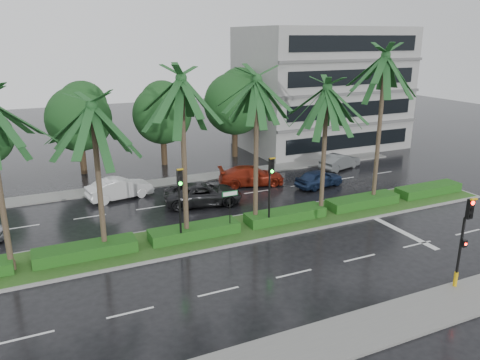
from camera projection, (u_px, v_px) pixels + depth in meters
name	position (u px, v px, depth m)	size (l,w,h in m)	color
ground	(249.00, 236.00, 27.21)	(120.00, 120.00, 0.00)	black
near_sidewalk	(363.00, 331.00, 18.35)	(40.00, 2.40, 0.12)	slate
far_sidewalk	(184.00, 180.00, 37.59)	(40.00, 2.00, 0.12)	slate
median	(242.00, 228.00, 28.05)	(36.00, 4.00, 0.15)	gray
hedge	(242.00, 223.00, 27.94)	(35.20, 1.40, 0.60)	#214914
lane_markings	(298.00, 230.00, 28.06)	(34.00, 13.06, 0.01)	silver
palm_row	(221.00, 95.00, 25.21)	(26.30, 4.20, 10.65)	#423326
signal_near	(463.00, 239.00, 20.75)	(0.34, 0.45, 4.36)	black
signal_median_left	(180.00, 195.00, 24.97)	(0.34, 0.42, 4.36)	black
signal_median_right	(270.00, 182.00, 27.19)	(0.34, 0.42, 4.36)	black
street_sign	(230.00, 201.00, 26.59)	(0.95, 0.09, 2.60)	black
bg_trees	(183.00, 108.00, 41.77)	(32.85, 5.80, 8.38)	#352618
building	(322.00, 88.00, 47.88)	(16.00, 10.00, 12.00)	gray
car_white	(120.00, 188.00, 33.24)	(4.62, 1.61, 1.52)	silver
car_darkgrey	(203.00, 194.00, 32.17)	(5.35, 2.47, 1.49)	black
car_red	(251.00, 176.00, 36.36)	(5.08, 2.07, 1.47)	maroon
car_blue	(319.00, 178.00, 35.89)	(4.01, 1.61, 1.37)	#172747
car_grey	(340.00, 161.00, 40.70)	(4.10, 1.43, 1.35)	#5A5E60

